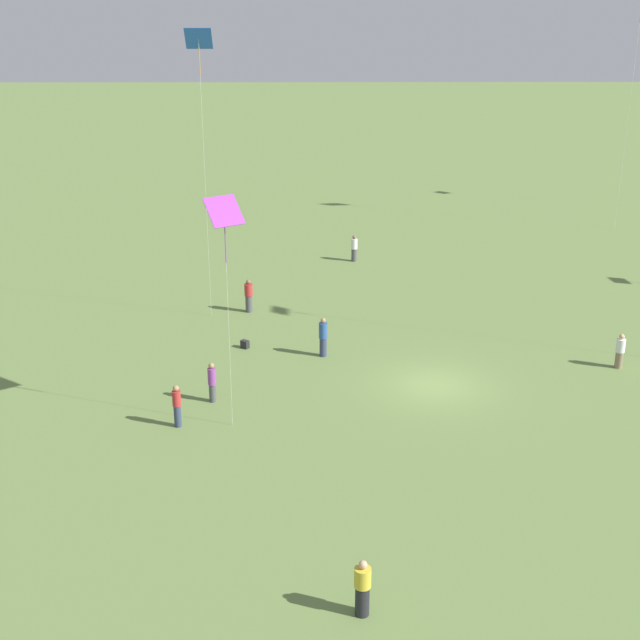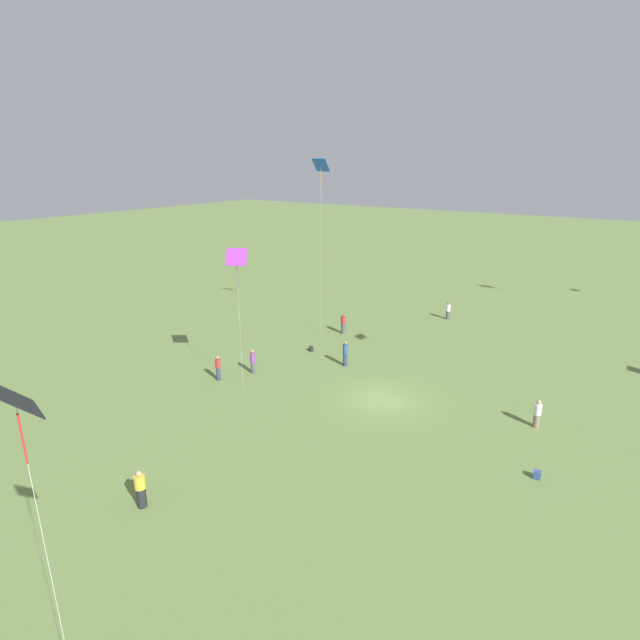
# 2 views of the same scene
# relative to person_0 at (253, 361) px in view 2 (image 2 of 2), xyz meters

# --- Properties ---
(ground_plane) EXTENTS (240.00, 240.00, 0.00)m
(ground_plane) POSITION_rel_person_0_xyz_m (-1.46, 9.37, -0.88)
(ground_plane) COLOR olive
(person_0) EXTENTS (0.36, 0.36, 1.73)m
(person_0) POSITION_rel_person_0_xyz_m (0.00, 0.00, 0.00)
(person_0) COLOR #4C4C51
(person_0) RESTS_ON ground_plane
(person_1) EXTENTS (0.43, 0.43, 1.77)m
(person_1) POSITION_rel_person_0_xyz_m (-10.62, 0.79, -0.00)
(person_1) COLOR #4C4C51
(person_1) RESTS_ON ground_plane
(person_2) EXTENTS (0.53, 0.53, 1.75)m
(person_2) POSITION_rel_person_0_xyz_m (13.23, 5.49, -0.02)
(person_2) COLOR #232328
(person_2) RESTS_ON ground_plane
(person_3) EXTENTS (0.43, 0.43, 1.62)m
(person_3) POSITION_rel_person_0_xyz_m (-3.30, 17.86, -0.08)
(person_3) COLOR #847056
(person_3) RESTS_ON ground_plane
(person_4) EXTENTS (0.50, 0.50, 1.88)m
(person_4) POSITION_rel_person_0_xyz_m (-4.72, 4.61, 0.06)
(person_4) COLOR #333D5B
(person_4) RESTS_ON ground_plane
(person_5) EXTENTS (0.40, 0.40, 1.75)m
(person_5) POSITION_rel_person_0_xyz_m (2.18, -1.13, 0.02)
(person_5) COLOR #333D5B
(person_5) RESTS_ON ground_plane
(person_6) EXTENTS (0.56, 0.56, 1.65)m
(person_6) POSITION_rel_person_0_xyz_m (-19.54, 6.68, -0.06)
(person_6) COLOR #4C4C51
(person_6) RESTS_ON ground_plane
(kite_0) EXTENTS (1.42, 1.52, 9.05)m
(kite_0) POSITION_rel_person_0_xyz_m (2.09, 0.99, 7.52)
(kite_0) COLOR purple
(kite_0) RESTS_ON ground_plane
(kite_3) EXTENTS (0.83, 1.27, 14.25)m
(kite_3) POSITION_rel_person_0_xyz_m (-10.04, -1.13, 12.51)
(kite_3) COLOR blue
(kite_3) RESTS_ON ground_plane
(kite_6) EXTENTS (0.92, 1.10, 10.43)m
(kite_6) POSITION_rel_person_0_xyz_m (20.20, 12.91, 8.87)
(kite_6) COLOR black
(kite_6) RESTS_ON ground_plane
(picnic_bag_0) EXTENTS (0.31, 0.35, 0.39)m
(picnic_bag_0) POSITION_rel_person_0_xyz_m (1.66, 18.96, -0.68)
(picnic_bag_0) COLOR #33518C
(picnic_bag_0) RESTS_ON ground_plane
(picnic_bag_1) EXTENTS (0.43, 0.45, 0.38)m
(picnic_bag_1) POSITION_rel_person_0_xyz_m (-5.70, 0.92, -0.69)
(picnic_bag_1) COLOR #262628
(picnic_bag_1) RESTS_ON ground_plane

